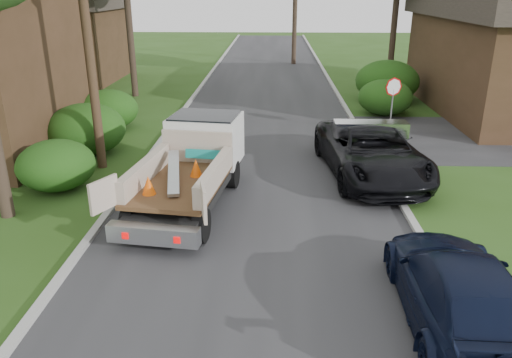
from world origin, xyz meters
The scene contains 15 objects.
ground centered at (0.00, 0.00, 0.00)m, with size 120.00×120.00×0.00m, color #274714.
road centered at (0.00, 10.00, 0.00)m, with size 8.00×90.00×0.02m, color #28282B.
curb_left centered at (-4.10, 10.00, 0.06)m, with size 0.20×90.00×0.12m, color #9E9E99.
curb_right centered at (4.10, 10.00, 0.06)m, with size 0.20×90.00×0.12m, color #9E9E99.
stop_sign centered at (5.20, 9.00, 1.78)m, with size 0.71×0.32×2.48m.
utility_pole centered at (-5.48, 4.98, 5.17)m, with size 2.42×1.25×10.00m.
house_left_far centered at (-13.50, 22.00, 3.05)m, with size 7.56×7.56×6.00m.
hedge_left_a centered at (-6.20, 3.00, 0.77)m, with size 2.34×2.34×1.53m, color #0E3F0F.
hedge_left_b centered at (-6.50, 6.50, 0.94)m, with size 2.86×2.86×1.87m, color #0E3F0F.
hedge_left_c centered at (-6.80, 10.00, 0.85)m, with size 2.60×2.60×1.70m, color #0E3F0F.
hedge_right_a centered at (5.80, 13.00, 0.85)m, with size 2.60×2.60×1.70m, color #0E3F0F.
hedge_right_b centered at (6.50, 16.00, 1.10)m, with size 3.38×3.38×2.21m, color #0E3F0F.
flatbed_truck centered at (-1.83, 2.63, 1.20)m, with size 3.18×6.09×2.21m.
black_pickup centered at (3.60, 4.50, 0.84)m, with size 2.79×6.05×1.68m, color black.
navy_suv centered at (3.80, -3.29, 0.72)m, with size 2.01×4.95×1.44m, color black.
Camera 1 is at (0.39, -11.09, 5.84)m, focal length 35.00 mm.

